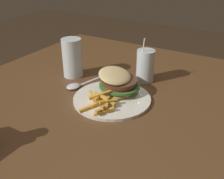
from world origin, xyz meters
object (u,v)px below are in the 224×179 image
at_px(meal_plate_near, 115,89).
at_px(beer_glass, 72,58).
at_px(juice_glass, 145,67).
at_px(spoon, 75,86).

bearing_deg(meal_plate_near, beer_glass, 74.06).
xyz_separation_m(meal_plate_near, juice_glass, (0.17, -0.03, 0.03)).
bearing_deg(spoon, beer_glass, -123.89).
distance_m(beer_glass, spoon, 0.13).
relative_size(meal_plate_near, beer_glass, 1.76).
bearing_deg(juice_glass, spoon, 133.56).
bearing_deg(beer_glass, spoon, -138.66).
xyz_separation_m(beer_glass, juice_glass, (0.10, -0.27, -0.02)).
xyz_separation_m(meal_plate_near, spoon, (-0.02, 0.16, -0.02)).
relative_size(meal_plate_near, spoon, 1.52).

